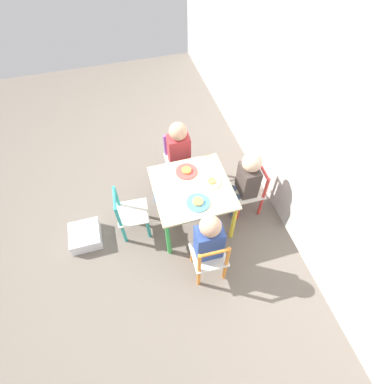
% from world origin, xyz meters
% --- Properties ---
extents(ground_plane, '(6.00, 6.00, 0.00)m').
position_xyz_m(ground_plane, '(0.00, 0.00, 0.00)').
color(ground_plane, '#6B6056').
extents(house_wall, '(6.00, 0.06, 2.60)m').
position_xyz_m(house_wall, '(0.00, 0.83, 1.30)').
color(house_wall, beige).
rests_on(house_wall, ground_plane).
extents(kids_table, '(0.63, 0.63, 0.47)m').
position_xyz_m(kids_table, '(0.00, 0.00, 0.41)').
color(kids_table, beige).
rests_on(kids_table, ground_plane).
extents(chair_orange, '(0.27, 0.27, 0.50)m').
position_xyz_m(chair_orange, '(0.54, -0.02, 0.25)').
color(chair_orange, silver).
rests_on(chair_orange, ground_plane).
extents(chair_purple, '(0.27, 0.27, 0.50)m').
position_xyz_m(chair_purple, '(-0.54, 0.02, 0.25)').
color(chair_purple, silver).
rests_on(chair_purple, ground_plane).
extents(chair_red, '(0.27, 0.27, 0.50)m').
position_xyz_m(chair_red, '(0.02, 0.54, 0.25)').
color(chair_red, silver).
rests_on(chair_red, ground_plane).
extents(chair_teal, '(0.28, 0.28, 0.50)m').
position_xyz_m(chair_teal, '(-0.03, -0.54, 0.25)').
color(chair_teal, silver).
rests_on(chair_teal, ground_plane).
extents(child_right, '(0.21, 0.20, 0.72)m').
position_xyz_m(child_right, '(0.48, -0.01, 0.43)').
color(child_right, '#4C608E').
rests_on(child_right, ground_plane).
extents(child_left, '(0.22, 0.20, 0.72)m').
position_xyz_m(child_left, '(-0.48, 0.02, 0.43)').
color(child_left, '#38383D').
rests_on(child_left, ground_plane).
extents(child_back, '(0.20, 0.22, 0.71)m').
position_xyz_m(child_back, '(0.01, 0.48, 0.43)').
color(child_back, '#4C608E').
rests_on(child_back, ground_plane).
extents(plate_right, '(0.19, 0.19, 0.03)m').
position_xyz_m(plate_right, '(0.17, 0.00, 0.48)').
color(plate_right, '#4C9EE0').
rests_on(plate_right, kids_table).
extents(plate_left, '(0.18, 0.18, 0.03)m').
position_xyz_m(plate_left, '(-0.17, 0.00, 0.48)').
color(plate_left, '#E54C47').
rests_on(plate_left, kids_table).
extents(plate_back, '(0.15, 0.15, 0.03)m').
position_xyz_m(plate_back, '(0.00, 0.17, 0.48)').
color(plate_back, white).
rests_on(plate_back, kids_table).
extents(storage_bin, '(0.27, 0.26, 0.12)m').
position_xyz_m(storage_bin, '(-0.04, -0.96, 0.06)').
color(storage_bin, silver).
rests_on(storage_bin, ground_plane).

